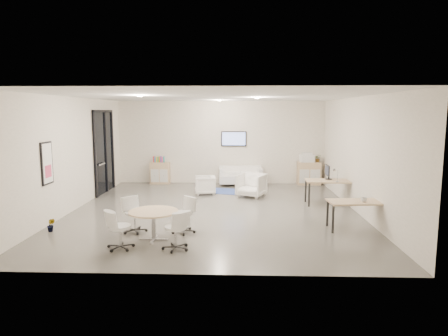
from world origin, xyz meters
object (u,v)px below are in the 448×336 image
at_px(desk_front, 357,204).
at_px(round_table, 153,215).
at_px(sideboard_left, 160,173).
at_px(loveseat, 240,176).
at_px(sideboard_right, 309,173).
at_px(armchair_left, 205,184).
at_px(armchair_right, 251,184).
at_px(desk_rear, 330,183).

distance_m(desk_front, round_table, 4.74).
xyz_separation_m(sideboard_left, loveseat, (3.14, -0.19, -0.09)).
xyz_separation_m(sideboard_right, armchair_left, (-3.85, -1.94, -0.10)).
height_order(loveseat, desk_front, loveseat).
xyz_separation_m(armchair_right, desk_rear, (2.33, -1.04, 0.25)).
bearing_deg(sideboard_left, loveseat, -3.46).
height_order(sideboard_left, desk_front, sideboard_left).
height_order(armchair_right, desk_rear, armchair_right).
bearing_deg(sideboard_left, sideboard_right, -0.19).
relative_size(sideboard_left, armchair_right, 0.99).
bearing_deg(loveseat, sideboard_left, 172.60).
relative_size(armchair_left, round_table, 0.64).
bearing_deg(loveseat, armchair_right, -84.76).
bearing_deg(armchair_left, sideboard_right, 110.33).
relative_size(desk_front, round_table, 1.29).
bearing_deg(armchair_right, round_table, -91.92).
bearing_deg(round_table, desk_rear, 37.84).
relative_size(desk_rear, round_table, 1.35).
bearing_deg(desk_front, sideboard_right, 85.94).
relative_size(loveseat, round_table, 1.56).
height_order(armchair_left, armchair_right, armchair_right).
bearing_deg(desk_rear, armchair_left, 162.11).
distance_m(loveseat, round_table, 7.03).
xyz_separation_m(armchair_left, desk_front, (3.94, -4.05, 0.29)).
relative_size(sideboard_left, desk_front, 0.60).
relative_size(sideboard_right, armchair_right, 1.04).
distance_m(sideboard_left, sideboard_right, 5.78).
distance_m(armchair_left, desk_rear, 4.15).
distance_m(armchair_right, desk_front, 4.39).
height_order(sideboard_right, desk_front, sideboard_right).
bearing_deg(desk_front, desk_rear, 86.17).
xyz_separation_m(desk_rear, round_table, (-4.60, -3.57, -0.10)).
relative_size(sideboard_left, sideboard_right, 0.95).
bearing_deg(sideboard_right, desk_rear, -89.33).
height_order(sideboard_left, desk_rear, sideboard_left).
xyz_separation_m(sideboard_left, armchair_right, (3.49, -2.33, 0.00)).
bearing_deg(desk_front, loveseat, 110.18).
height_order(armchair_right, desk_front, armchair_right).
height_order(sideboard_right, armchair_right, sideboard_right).
height_order(armchair_left, round_table, armchair_left).
bearing_deg(sideboard_left, desk_front, -45.68).
height_order(armchair_right, round_table, armchair_right).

